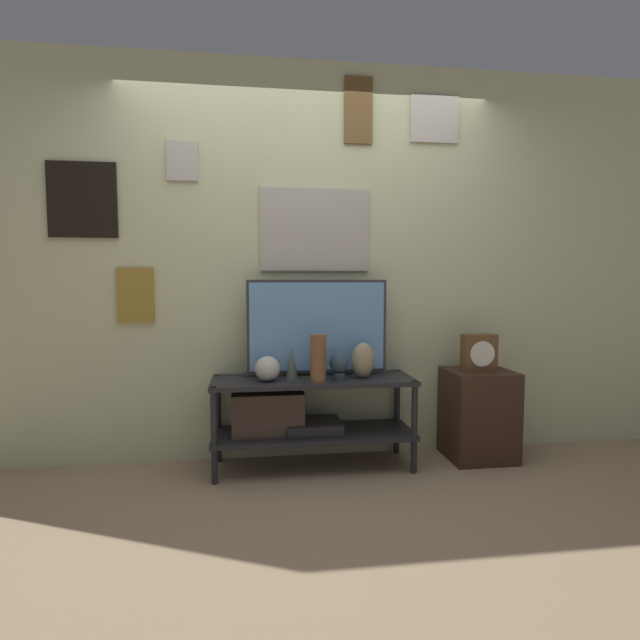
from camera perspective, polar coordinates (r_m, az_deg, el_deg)
ground_plane at (r=3.19m, az=-0.18°, el=-18.09°), size 12.00×12.00×0.00m
wall_back at (r=3.47m, az=-1.49°, el=6.71°), size 6.40×0.08×2.70m
media_console at (r=3.30m, az=-2.83°, el=-10.45°), size 1.31×0.44×0.59m
television at (r=3.32m, az=-0.31°, el=-0.75°), size 0.93×0.05×0.64m
vase_slim_bronze at (r=3.21m, az=-3.24°, el=-5.01°), size 0.08×0.08×0.20m
vase_round_glass at (r=3.17m, az=-6.02°, el=-5.56°), size 0.16×0.16×0.16m
vase_urn_stoneware at (r=3.27m, az=4.94°, el=-4.61°), size 0.15×0.12×0.23m
vase_tall_ceramic at (r=3.11m, az=-0.22°, el=-4.42°), size 0.10×0.10×0.30m
decorative_bust at (r=3.19m, az=2.18°, el=-5.12°), size 0.12×0.12×0.17m
side_table at (r=3.67m, az=17.65°, el=-10.22°), size 0.44×0.40×0.61m
mantel_clock at (r=3.56m, az=17.71°, el=-3.59°), size 0.23×0.11×0.25m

